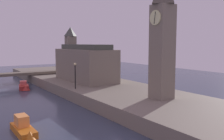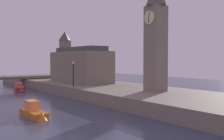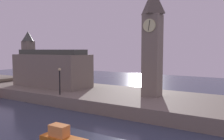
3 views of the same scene
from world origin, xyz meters
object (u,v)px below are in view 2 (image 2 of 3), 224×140
Objects in this scene: boat_patrol_orange at (35,113)px; boat_dinghy_red at (20,89)px; streetlamp at (73,71)px; clock_tower at (156,33)px; parliament_hall at (79,65)px.

boat_patrol_orange is 21.98m from boat_dinghy_red.
streetlamp is at bearing 136.39° from boat_patrol_orange.
clock_tower is 2.97× the size of boat_patrol_orange.
parliament_hall is 8.24m from streetlamp.
boat_dinghy_red is (-21.30, 5.43, 0.01)m from boat_patrol_orange.
boat_patrol_orange is at bearing -40.55° from parliament_hall.
boat_patrol_orange reaches higher than boat_dinghy_red.
parliament_hall is at bearing -177.47° from clock_tower.
clock_tower is 13.02m from streetlamp.
clock_tower is 3.83× the size of boat_dinghy_red.
parliament_hall is at bearing 144.49° from streetlamp.
streetlamp reaches higher than boat_dinghy_red.
clock_tower is 1.05× the size of parliament_hall.
boat_patrol_orange is (9.78, -9.32, -3.28)m from streetlamp.
boat_dinghy_red is (-4.83, -8.66, -3.97)m from parliament_hall.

